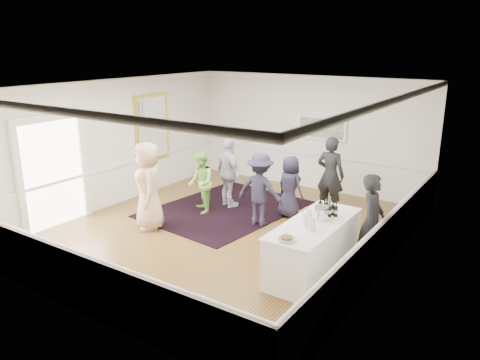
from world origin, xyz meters
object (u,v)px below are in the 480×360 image
Objects in this scene: guest_dark_b at (330,175)px; bartender at (372,221)px; ice_bucket at (321,213)px; nut_bowl at (287,239)px; guest_navy at (290,187)px; serving_table at (314,247)px; guest_dark_a at (260,190)px; guest_lilac at (229,173)px; guest_tan at (148,186)px; guest_green at (201,183)px.

bartender is at bearing 128.11° from guest_dark_b.
ice_bucket is 0.94× the size of nut_bowl.
serving_table is at bearing 142.34° from guest_navy.
guest_lilac is at bearing -31.18° from guest_dark_a.
guest_tan is 7.12× the size of nut_bowl.
nut_bowl is (-0.05, -1.21, -0.08)m from ice_bucket.
guest_dark_b reaches higher than guest_green.
guest_dark_b reaches higher than serving_table.
ice_bucket is at bearing 145.56° from guest_navy.
guest_dark_a is (1.31, -0.63, -0.05)m from guest_lilac.
guest_dark_b is 6.87× the size of nut_bowl.
guest_dark_b is (-1.80, 2.28, 0.06)m from bartender.
guest_tan is 1.50m from guest_green.
guest_tan reaches higher than guest_dark_b.
guest_lilac is (-4.10, 1.27, -0.00)m from bartender.
guest_lilac reaches higher than nut_bowl.
guest_dark_b is at bearing 76.23° from guest_green.
bartender is at bearing 37.71° from ice_bucket.
guest_navy is at bearing -114.89° from guest_dark_a.
bartender is 0.94× the size of guest_dark_b.
guest_lilac is at bearing 112.26° from guest_tan.
guest_navy is at bearing 85.66° from guest_tan.
guest_dark_a is at bearing 144.56° from serving_table.
guest_lilac is 1.05× the size of guest_dark_a.
guest_tan is 1.11× the size of guest_lilac.
guest_dark_a is at bearing 70.30° from bartender.
guest_lilac reaches higher than guest_navy.
guest_navy is (0.31, 0.87, -0.10)m from guest_dark_a.
serving_table is 2.51m from guest_dark_a.
bartender is at bearing 164.55° from guest_navy.
bartender is at bearing 49.77° from guest_tan.
guest_dark_a is (-2.02, 1.44, 0.36)m from serving_table.
ice_bucket is 1.22m from nut_bowl.
guest_dark_a is at bearing 86.19° from guest_navy.
guest_green is at bearing 163.12° from ice_bucket.
serving_table is 1.59× the size of guest_navy.
bartender is at bearing 46.13° from serving_table.
nut_bowl reaches higher than serving_table.
serving_table is 1.33× the size of bartender.
guest_navy is at bearing 48.35° from guest_dark_b.
guest_green is (-4.43, 0.54, -0.13)m from bartender.
guest_tan is 1.33× the size of guest_navy.
bartender is 1.00× the size of guest_lilac.
ice_bucket is at bearing 143.88° from guest_dark_a.
guest_green is at bearing 147.28° from nut_bowl.
guest_tan reaches higher than guest_green.
guest_green reaches higher than guest_navy.
serving_table is 3.91m from guest_green.
ice_bucket is (1.74, -2.08, 0.33)m from guest_navy.
bartender is at bearing 35.79° from guest_green.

